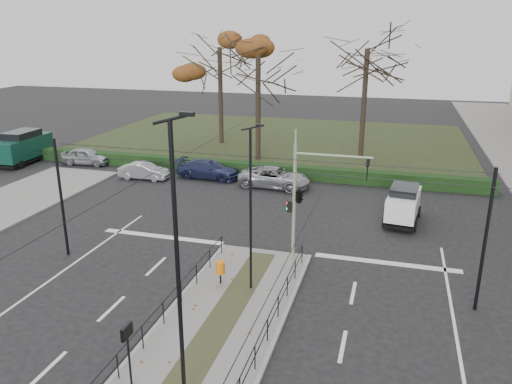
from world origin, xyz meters
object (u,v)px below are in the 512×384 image
parked_car_second (144,171)px  rust_tree (220,47)px  parked_car_first (86,156)px  streetlamp_median_near (178,267)px  traffic_light (301,194)px  bare_tree_near (258,64)px  streetlamp_median_far (251,209)px  white_van (403,203)px  parked_car_third (208,169)px  green_van (23,146)px  litter_bin (220,268)px  parked_car_fourth (275,177)px  info_panel (127,339)px  bare_tree_center (367,57)px

parked_car_second → rust_tree: size_ratio=0.31×
parked_car_second → parked_car_first: bearing=66.6°
streetlamp_median_near → parked_car_second: size_ratio=2.30×
traffic_light → bare_tree_near: bare_tree_near is taller
streetlamp_median_near → streetlamp_median_far: (0.00, 7.15, -0.79)m
streetlamp_median_near → white_van: bearing=70.3°
parked_car_third → bare_tree_near: size_ratio=0.42×
traffic_light → streetlamp_median_far: 3.83m
streetlamp_median_far → white_van: streetlamp_median_far is taller
traffic_light → parked_car_third: size_ratio=1.18×
parked_car_third → green_van: green_van is taller
streetlamp_median_near → parked_car_third: (-8.10, 23.07, -3.89)m
parked_car_third → bare_tree_near: (2.17, 6.46, 7.52)m
traffic_light → green_van: size_ratio=1.00×
white_van → parked_car_first: bearing=165.8°
parked_car_second → white_van: size_ratio=0.92×
litter_bin → parked_car_fourth: bearing=94.6°
info_panel → green_van: green_van is taller
parked_car_first → traffic_light: bearing=-126.9°
info_panel → white_van: bearing=64.9°
traffic_light → white_van: size_ratio=1.39×
green_van → bare_tree_center: (27.66, 9.74, 7.31)m
traffic_light → info_panel: 11.20m
traffic_light → rust_tree: rust_tree is taller
streetlamp_median_far → parked_car_first: bearing=139.0°
streetlamp_median_far → info_panel: bearing=-105.1°
litter_bin → info_panel: size_ratio=0.48×
streetlamp_median_far → parked_car_third: 18.12m
parked_car_third → bare_tree_center: bearing=-44.2°
litter_bin → parked_car_first: parked_car_first is taller
traffic_light → streetlamp_median_near: size_ratio=0.65×
streetlamp_median_near → rust_tree: 37.14m
traffic_light → parked_car_second: 18.07m
parked_car_second → parked_car_fourth: parked_car_fourth is taller
info_panel → streetlamp_median_near: (1.90, -0.12, 2.76)m
info_panel → bare_tree_near: 30.36m
parked_car_first → green_van: size_ratio=0.73×
parked_car_second → rust_tree: rust_tree is taller
info_panel → bare_tree_center: bare_tree_center is taller
info_panel → parked_car_second: info_panel is taller
parked_car_second → parked_car_fourth: (10.09, 0.69, 0.09)m
info_panel → parked_car_third: info_panel is taller
parked_car_first → white_van: bearing=-108.5°
litter_bin → green_van: green_van is taller
white_van → bare_tree_near: 18.51m
parked_car_first → parked_car_third: size_ratio=0.86×
parked_car_fourth → rust_tree: rust_tree is taller
traffic_light → bare_tree_center: (1.21, 22.28, 5.25)m
info_panel → bare_tree_center: 33.87m
streetlamp_median_near → parked_car_third: size_ratio=1.80×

